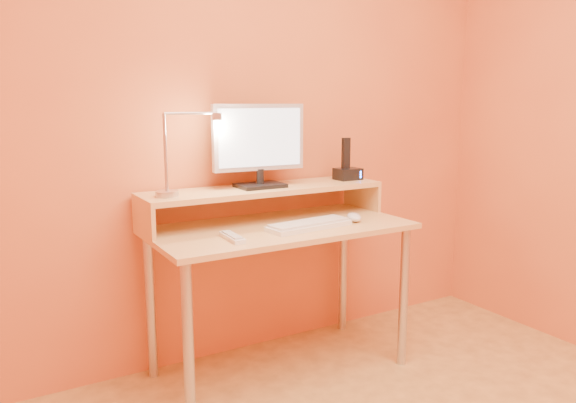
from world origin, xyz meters
TOP-DOWN VIEW (x-y plane):
  - wall_back at (0.00, 1.50)m, footprint 3.00×0.04m
  - desk_leg_fl at (-0.55, 0.93)m, footprint 0.04×0.04m
  - desk_leg_fr at (0.55, 0.93)m, footprint 0.04×0.04m
  - desk_leg_bl at (-0.55, 1.43)m, footprint 0.04×0.04m
  - desk_leg_br at (0.55, 1.43)m, footprint 0.04×0.04m
  - desk_lower at (0.00, 1.18)m, footprint 1.20×0.60m
  - shelf_riser_left at (-0.59, 1.33)m, footprint 0.02×0.30m
  - shelf_riser_right at (0.59, 1.33)m, footprint 0.02×0.30m
  - desk_shelf at (0.00, 1.33)m, footprint 1.20×0.30m
  - monitor_foot at (-0.02, 1.33)m, footprint 0.22×0.16m
  - monitor_neck at (-0.02, 1.33)m, footprint 0.04×0.04m
  - monitor_panel at (-0.02, 1.34)m, footprint 0.46×0.06m
  - monitor_back at (-0.02, 1.36)m, footprint 0.41×0.04m
  - monitor_screen at (-0.02, 1.32)m, footprint 0.42×0.03m
  - lamp_base at (-0.49, 1.30)m, footprint 0.10×0.10m
  - lamp_post at (-0.49, 1.30)m, footprint 0.01×0.01m
  - lamp_arm at (-0.37, 1.30)m, footprint 0.24×0.01m
  - lamp_head at (-0.25, 1.30)m, footprint 0.04×0.04m
  - lamp_bulb at (-0.25, 1.30)m, footprint 0.03×0.03m
  - phone_dock at (0.50, 1.33)m, footprint 0.13×0.10m
  - phone_handset at (0.48, 1.33)m, footprint 0.04×0.03m
  - phone_led at (0.54, 1.28)m, footprint 0.01×0.00m
  - keyboard at (0.09, 1.06)m, footprint 0.42×0.17m
  - mouse at (0.35, 1.08)m, footprint 0.11×0.13m
  - remote_control at (-0.30, 1.05)m, footprint 0.06×0.18m

SIDE VIEW (x-z plane):
  - desk_leg_fl at x=-0.55m, z-range 0.00..0.69m
  - desk_leg_fr at x=0.55m, z-range 0.00..0.69m
  - desk_leg_bl at x=-0.55m, z-range 0.00..0.69m
  - desk_leg_br at x=0.55m, z-range 0.00..0.69m
  - desk_lower at x=0.00m, z-range 0.70..0.72m
  - remote_control at x=-0.30m, z-range 0.72..0.74m
  - keyboard at x=0.09m, z-range 0.72..0.74m
  - mouse at x=0.35m, z-range 0.72..0.76m
  - shelf_riser_left at x=-0.59m, z-range 0.72..0.85m
  - shelf_riser_right at x=0.59m, z-range 0.72..0.85m
  - desk_shelf at x=0.00m, z-range 0.86..0.88m
  - monitor_foot at x=-0.02m, z-range 0.88..0.90m
  - lamp_base at x=-0.49m, z-range 0.88..0.90m
  - phone_dock at x=0.50m, z-range 0.88..0.94m
  - phone_led at x=0.54m, z-range 0.89..0.93m
  - monitor_neck at x=-0.02m, z-range 0.90..0.97m
  - phone_handset at x=0.48m, z-range 0.94..1.10m
  - lamp_post at x=-0.49m, z-range 0.91..1.24m
  - monitor_panel at x=-0.02m, z-range 0.96..1.27m
  - monitor_back at x=-0.02m, z-range 0.99..1.25m
  - monitor_screen at x=-0.02m, z-range 0.98..1.25m
  - lamp_bulb at x=-0.25m, z-range 1.20..1.21m
  - lamp_head at x=-0.25m, z-range 1.21..1.24m
  - lamp_arm at x=-0.37m, z-range 1.23..1.24m
  - wall_back at x=0.00m, z-range 0.00..2.50m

